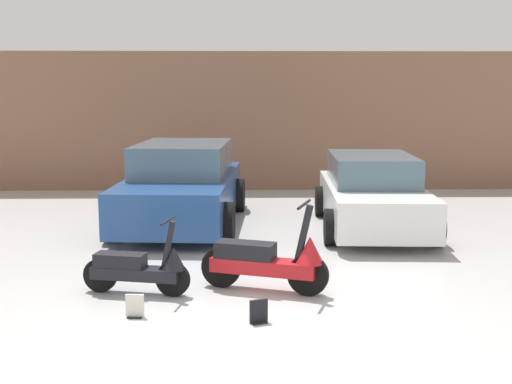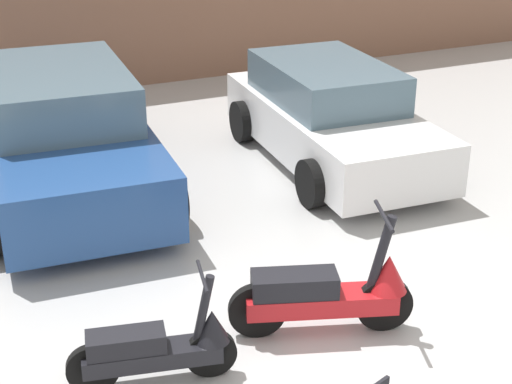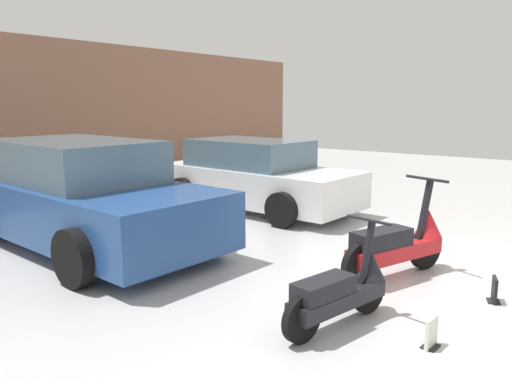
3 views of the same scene
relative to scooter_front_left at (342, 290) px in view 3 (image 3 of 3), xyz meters
name	(u,v)px [view 3 (image 3 of 3)]	position (x,y,z in m)	size (l,w,h in m)	color
ground_plane	(472,301)	(1.29, -0.82, -0.33)	(28.00, 28.00, 0.00)	#B2B2B2
wall_back	(11,118)	(1.29, 8.20, 1.35)	(19.60, 0.12, 3.37)	#845B47
scooter_front_left	(342,290)	(0.00, 0.00, 0.00)	(1.34, 0.56, 0.94)	black
scooter_front_right	(400,243)	(1.57, 0.07, 0.07)	(1.57, 0.80, 1.14)	black
car_rear_left	(83,196)	(0.13, 4.14, 0.38)	(2.34, 4.49, 1.49)	navy
car_rear_center	(256,176)	(3.55, 3.66, 0.29)	(2.03, 3.94, 1.31)	white
placard_near_left_scooter	(431,334)	(0.06, -0.80, -0.22)	(0.20, 0.13, 0.26)	black
placard_near_right_scooter	(494,291)	(1.41, -1.00, -0.22)	(0.20, 0.17, 0.26)	black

